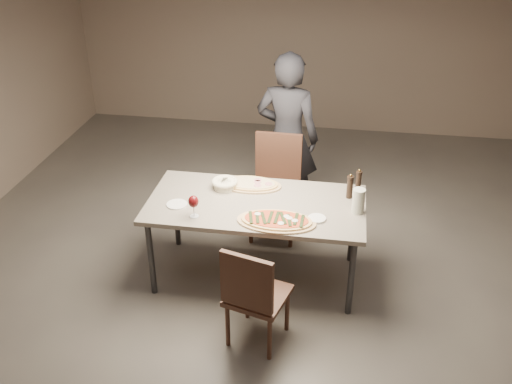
% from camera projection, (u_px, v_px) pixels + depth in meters
% --- Properties ---
extents(room, '(7.00, 7.00, 7.00)m').
position_uv_depth(room, '(256.00, 130.00, 4.40)').
color(room, '#555049').
rests_on(room, ground).
extents(dining_table, '(1.80, 0.90, 0.75)m').
position_uv_depth(dining_table, '(256.00, 208.00, 4.75)').
color(dining_table, gray).
rests_on(dining_table, ground).
extents(zucchini_pizza, '(0.62, 0.35, 0.05)m').
position_uv_depth(zucchini_pizza, '(277.00, 221.00, 4.44)').
color(zucchini_pizza, tan).
rests_on(zucchini_pizza, dining_table).
extents(ham_pizza, '(0.56, 0.31, 0.04)m').
position_uv_depth(ham_pizza, '(250.00, 184.00, 4.97)').
color(ham_pizza, tan).
rests_on(ham_pizza, dining_table).
extents(bread_basket, '(0.22, 0.22, 0.08)m').
position_uv_depth(bread_basket, '(225.00, 183.00, 4.91)').
color(bread_basket, beige).
rests_on(bread_basket, dining_table).
extents(oil_dish, '(0.14, 0.14, 0.02)m').
position_uv_depth(oil_dish, '(317.00, 218.00, 4.48)').
color(oil_dish, white).
rests_on(oil_dish, dining_table).
extents(pepper_mill_left, '(0.05, 0.05, 0.20)m').
position_uv_depth(pepper_mill_left, '(359.00, 181.00, 4.86)').
color(pepper_mill_left, black).
rests_on(pepper_mill_left, dining_table).
extents(pepper_mill_right, '(0.06, 0.06, 0.22)m').
position_uv_depth(pepper_mill_right, '(350.00, 187.00, 4.74)').
color(pepper_mill_right, black).
rests_on(pepper_mill_right, dining_table).
extents(carafe, '(0.10, 0.10, 0.21)m').
position_uv_depth(carafe, '(358.00, 201.00, 4.53)').
color(carafe, silver).
rests_on(carafe, dining_table).
extents(wine_glass, '(0.08, 0.08, 0.19)m').
position_uv_depth(wine_glass, '(193.00, 202.00, 4.46)').
color(wine_glass, silver).
rests_on(wine_glass, dining_table).
extents(side_plate, '(0.17, 0.17, 0.01)m').
position_uv_depth(side_plate, '(177.00, 204.00, 4.68)').
color(side_plate, white).
rests_on(side_plate, dining_table).
extents(chair_near, '(0.51, 0.51, 0.88)m').
position_uv_depth(chair_near, '(253.00, 293.00, 4.10)').
color(chair_near, '#40251A').
rests_on(chair_near, ground).
extents(chair_far, '(0.48, 0.48, 0.99)m').
position_uv_depth(chair_far, '(276.00, 180.00, 5.48)').
color(chair_far, '#40251A').
rests_on(chair_far, ground).
extents(diner, '(0.68, 0.50, 1.72)m').
position_uv_depth(diner, '(287.00, 138.00, 5.60)').
color(diner, black).
rests_on(diner, ground).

